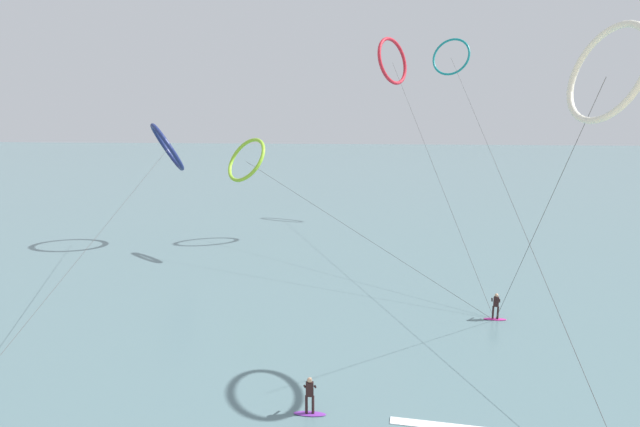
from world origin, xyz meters
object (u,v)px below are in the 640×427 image
at_px(surfer_magenta, 496,308).
at_px(kite_crimson, 393,61).
at_px(kite_teal, 451,57).
at_px(kite_ivory, 607,73).
at_px(surfer_violet, 310,398).
at_px(kite_lime, 246,160).
at_px(kite_navy, 167,147).

relative_size(surfer_magenta, kite_crimson, 0.07).
bearing_deg(kite_teal, kite_ivory, -60.74).
bearing_deg(surfer_violet, kite_ivory, 16.14).
relative_size(surfer_violet, kite_teal, 0.03).
xyz_separation_m(surfer_magenta, kite_teal, (1.30, 32.14, 18.18)).
distance_m(kite_teal, kite_lime, 29.48).
xyz_separation_m(surfer_violet, surfer_magenta, (10.27, 11.24, 0.00)).
xyz_separation_m(surfer_magenta, kite_navy, (-27.08, 16.58, 8.62)).
distance_m(surfer_violet, surfer_magenta, 15.22).
xyz_separation_m(kite_teal, kite_ivory, (0.88, -39.08, -4.66)).
height_order(surfer_magenta, kite_ivory, kite_ivory).
bearing_deg(kite_crimson, surfer_violet, -151.76).
distance_m(surfer_violet, kite_ivory, 18.86).
bearing_deg(kite_lime, surfer_magenta, 5.65).
height_order(kite_navy, kite_lime, kite_navy).
height_order(kite_teal, kite_lime, kite_teal).
xyz_separation_m(kite_crimson, kite_ivory, (8.06, -27.74, -3.21)).
bearing_deg(kite_navy, kite_lime, -142.61).
relative_size(surfer_violet, kite_crimson, 0.07).
bearing_deg(kite_lime, kite_ivory, -3.26).
distance_m(kite_navy, kite_ivory, 37.86).
height_order(surfer_magenta, kite_navy, kite_navy).
bearing_deg(kite_ivory, kite_lime, -151.49).
relative_size(kite_crimson, kite_ivory, 1.40).
bearing_deg(kite_crimson, kite_teal, 3.69).
xyz_separation_m(kite_teal, kite_crimson, (-7.18, -11.34, -1.46)).
xyz_separation_m(kite_crimson, kite_lime, (-12.68, -7.83, -8.89)).
bearing_deg(kite_navy, kite_ivory, -158.38).
bearing_deg(surfer_violet, kite_navy, 118.23).
relative_size(kite_crimson, kite_lime, 1.09).
distance_m(surfer_violet, kite_teal, 48.43).
distance_m(surfer_magenta, kite_teal, 36.94).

